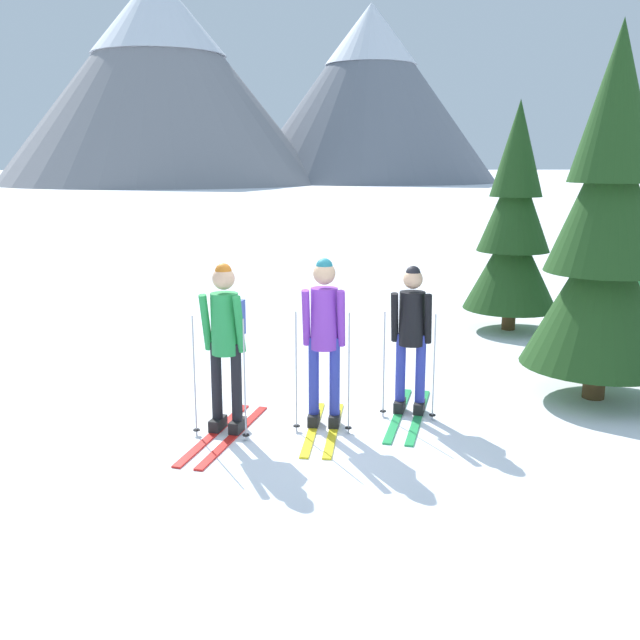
% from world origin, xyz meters
% --- Properties ---
extents(ground_plane, '(400.00, 400.00, 0.00)m').
position_xyz_m(ground_plane, '(0.00, 0.00, 0.00)').
color(ground_plane, white).
extents(skier_in_green, '(0.88, 1.78, 1.77)m').
position_xyz_m(skier_in_green, '(-0.89, 0.11, 1.00)').
color(skier_in_green, red).
rests_on(skier_in_green, ground).
extents(skier_in_purple, '(0.60, 1.61, 1.80)m').
position_xyz_m(skier_in_purple, '(0.12, 0.21, 1.02)').
color(skier_in_purple, yellow).
rests_on(skier_in_purple, ground).
extents(skier_in_black, '(0.83, 1.79, 1.66)m').
position_xyz_m(skier_in_black, '(1.11, 0.56, 0.92)').
color(skier_in_black, green).
rests_on(skier_in_black, ground).
extents(pine_tree_near, '(1.76, 1.76, 4.26)m').
position_xyz_m(pine_tree_near, '(3.39, 0.92, 1.95)').
color(pine_tree_near, '#51381E').
rests_on(pine_tree_near, ground).
extents(pine_tree_far, '(1.53, 1.53, 3.70)m').
position_xyz_m(pine_tree_far, '(3.53, 4.49, 1.69)').
color(pine_tree_far, '#51381E').
rests_on(pine_tree_far, ground).
extents(mountain_ridge_distant, '(60.25, 40.71, 23.58)m').
position_xyz_m(mountain_ridge_distant, '(-2.75, 84.14, 11.80)').
color(mountain_ridge_distant, gray).
rests_on(mountain_ridge_distant, ground).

